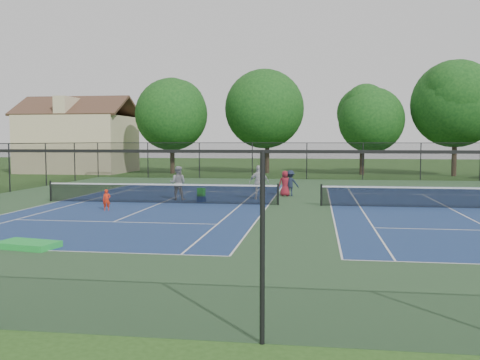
# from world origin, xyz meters

# --- Properties ---
(ground) EXTENTS (140.00, 140.00, 0.00)m
(ground) POSITION_xyz_m (0.00, 0.00, 0.00)
(ground) COLOR #234716
(ground) RESTS_ON ground
(court_pad) EXTENTS (36.00, 36.00, 0.01)m
(court_pad) POSITION_xyz_m (0.00, 0.00, 0.00)
(court_pad) COLOR #315630
(court_pad) RESTS_ON ground
(tennis_court_left) EXTENTS (12.00, 23.83, 1.07)m
(tennis_court_left) POSITION_xyz_m (-7.00, 0.00, 0.10)
(tennis_court_left) COLOR navy
(tennis_court_left) RESTS_ON ground
(tennis_court_right) EXTENTS (12.00, 23.83, 1.07)m
(tennis_court_right) POSITION_xyz_m (7.00, 0.00, 0.10)
(tennis_court_right) COLOR navy
(tennis_court_right) RESTS_ON ground
(perimeter_fence) EXTENTS (36.08, 36.08, 3.02)m
(perimeter_fence) POSITION_xyz_m (0.00, 0.00, 1.60)
(perimeter_fence) COLOR black
(perimeter_fence) RESTS_ON ground
(tree_back_a) EXTENTS (6.80, 6.80, 9.15)m
(tree_back_a) POSITION_xyz_m (-13.00, 24.00, 6.04)
(tree_back_a) COLOR #2D2116
(tree_back_a) RESTS_ON ground
(tree_back_b) EXTENTS (7.60, 7.60, 10.03)m
(tree_back_b) POSITION_xyz_m (-4.00, 26.00, 6.60)
(tree_back_b) COLOR #2D2116
(tree_back_b) RESTS_ON ground
(tree_back_c) EXTENTS (6.00, 6.00, 8.40)m
(tree_back_c) POSITION_xyz_m (5.00, 25.00, 5.48)
(tree_back_c) COLOR #2D2116
(tree_back_c) RESTS_ON ground
(tree_back_d) EXTENTS (7.80, 7.80, 10.37)m
(tree_back_d) POSITION_xyz_m (13.00, 24.00, 6.82)
(tree_back_d) COLOR #2D2116
(tree_back_d) RESTS_ON ground
(clapboard_house) EXTENTS (10.80, 8.10, 7.65)m
(clapboard_house) POSITION_xyz_m (-23.00, 25.00, 3.09)
(clapboard_house) COLOR tan
(clapboard_house) RESTS_ON ground
(child_player) EXTENTS (0.41, 0.34, 0.96)m
(child_player) POSITION_xyz_m (-8.62, -3.08, 0.48)
(child_player) COLOR #FC2D10
(child_player) RESTS_ON ground
(instructor) EXTENTS (0.89, 0.70, 1.82)m
(instructor) POSITION_xyz_m (-6.52, 1.57, 0.91)
(instructor) COLOR #959497
(instructor) RESTS_ON ground
(bystander_a) EXTENTS (1.16, 0.71, 1.85)m
(bystander_a) POSITION_xyz_m (-2.26, 2.49, 0.92)
(bystander_a) COLOR silver
(bystander_a) RESTS_ON ground
(bystander_b) EXTENTS (1.02, 0.67, 1.48)m
(bystander_b) POSITION_xyz_m (-0.67, 4.45, 0.74)
(bystander_b) COLOR #192237
(bystander_b) RESTS_ON ground
(bystander_c) EXTENTS (0.75, 0.52, 1.47)m
(bystander_c) POSITION_xyz_m (-0.97, 4.31, 0.73)
(bystander_c) COLOR maroon
(bystander_c) RESTS_ON ground
(ball_crate) EXTENTS (0.44, 0.41, 0.31)m
(ball_crate) POSITION_xyz_m (-5.08, 0.78, 0.15)
(ball_crate) COLOR navy
(ball_crate) RESTS_ON ground
(ball_hopper) EXTENTS (0.41, 0.37, 0.42)m
(ball_hopper) POSITION_xyz_m (-5.08, 0.78, 0.52)
(ball_hopper) COLOR green
(ball_hopper) RESTS_ON ball_crate
(green_tarp) EXTENTS (1.93, 1.30, 0.18)m
(green_tarp) POSITION_xyz_m (-7.63, -11.55, 0.10)
(green_tarp) COLOR green
(green_tarp) RESTS_ON ground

